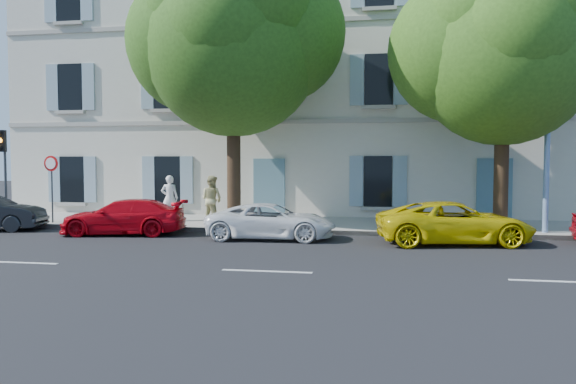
% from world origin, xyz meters
% --- Properties ---
extents(ground, '(90.00, 90.00, 0.00)m').
position_xyz_m(ground, '(0.00, 0.00, 0.00)').
color(ground, black).
extents(sidewalk, '(36.00, 4.50, 0.15)m').
position_xyz_m(sidewalk, '(0.00, 4.45, 0.07)').
color(sidewalk, '#A09E96').
rests_on(sidewalk, ground).
extents(kerb, '(36.00, 0.16, 0.16)m').
position_xyz_m(kerb, '(0.00, 2.28, 0.08)').
color(kerb, '#9E998E').
rests_on(kerb, ground).
extents(building, '(28.00, 7.00, 12.00)m').
position_xyz_m(building, '(0.00, 10.20, 6.00)').
color(building, beige).
rests_on(building, ground).
extents(car_red_coupe, '(4.20, 2.22, 1.16)m').
position_xyz_m(car_red_coupe, '(-5.90, 1.17, 0.58)').
color(car_red_coupe, '#BB0511').
rests_on(car_red_coupe, ground).
extents(car_white_coupe, '(4.04, 2.01, 1.10)m').
position_xyz_m(car_white_coupe, '(-0.94, 0.98, 0.55)').
color(car_white_coupe, white).
rests_on(car_white_coupe, ground).
extents(car_yellow_supercar, '(4.72, 2.78, 1.23)m').
position_xyz_m(car_yellow_supercar, '(4.49, 0.91, 0.62)').
color(car_yellow_supercar, '#D5BD08').
rests_on(car_yellow_supercar, ground).
extents(tree_left, '(6.22, 6.22, 9.65)m').
position_xyz_m(tree_left, '(-2.84, 3.58, 6.36)').
color(tree_left, '#3A2819').
rests_on(tree_left, sidewalk).
extents(tree_right, '(5.58, 5.58, 8.60)m').
position_xyz_m(tree_right, '(6.14, 2.97, 5.67)').
color(tree_right, '#3A2819').
rests_on(tree_right, sidewalk).
extents(traffic_light, '(0.30, 0.38, 3.37)m').
position_xyz_m(traffic_light, '(-11.25, 2.55, 2.59)').
color(traffic_light, '#383A3D').
rests_on(traffic_light, sidewalk).
extents(road_sign, '(0.57, 0.10, 2.45)m').
position_xyz_m(road_sign, '(-9.50, 2.80, 1.91)').
color(road_sign, '#383A3D').
rests_on(road_sign, sidewalk).
extents(street_lamp, '(0.33, 1.87, 8.77)m').
position_xyz_m(street_lamp, '(7.48, 2.75, 5.12)').
color(street_lamp, '#7293BF').
rests_on(street_lamp, sidewalk).
extents(pedestrian_a, '(0.71, 0.57, 1.72)m').
position_xyz_m(pedestrian_a, '(-5.50, 4.13, 1.01)').
color(pedestrian_a, white).
rests_on(pedestrian_a, sidewalk).
extents(pedestrian_b, '(1.01, 0.89, 1.72)m').
position_xyz_m(pedestrian_b, '(-3.70, 3.65, 1.01)').
color(pedestrian_b, tan).
rests_on(pedestrian_b, sidewalk).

